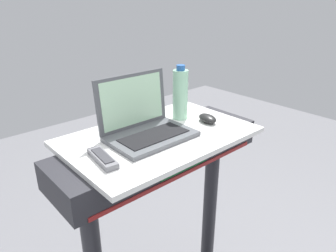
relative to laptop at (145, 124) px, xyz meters
The scene contains 5 objects.
desk_board 0.08m from the laptop, 25.42° to the right, with size 0.75×0.48×0.02m, color white.
laptop is the anchor object (origin of this frame).
computer_mouse 0.30m from the laptop, 12.75° to the right, with size 0.06×0.10×0.03m, color black.
water_bottle 0.25m from the laptop, 11.79° to the left, with size 0.07×0.07×0.24m.
tv_remote 0.24m from the laptop, 163.79° to the right, with size 0.07×0.16×0.02m.
Camera 1 is at (-0.73, -0.18, 1.72)m, focal length 33.58 mm.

